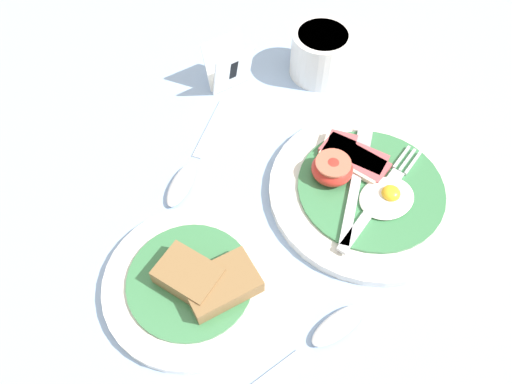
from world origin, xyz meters
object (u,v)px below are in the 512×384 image
bread_plate (194,282)px  teaspoon_near_cup (189,169)px  sugar_cup (321,53)px  teaspoon_by_saucer (318,340)px  breakfast_plate (366,187)px  number_card (229,67)px

bread_plate → teaspoon_near_cup: (0.08, 0.14, -0.01)m
sugar_cup → teaspoon_by_saucer: (-0.26, -0.33, -0.03)m
bread_plate → sugar_cup: size_ratio=2.23×
teaspoon_by_saucer → teaspoon_near_cup: (0.00, 0.27, 0.00)m
breakfast_plate → number_card: 0.26m
bread_plate → number_card: number_card is taller
bread_plate → teaspoon_by_saucer: 0.15m
teaspoon_near_cup → breakfast_plate: bearing=100.3°
sugar_cup → teaspoon_near_cup: size_ratio=0.53×
breakfast_plate → sugar_cup: size_ratio=2.90×
breakfast_plate → bread_plate: size_ratio=1.30×
breakfast_plate → teaspoon_by_saucer: (-0.17, -0.12, -0.01)m
bread_plate → teaspoon_by_saucer: bearing=-59.4°
breakfast_plate → sugar_cup: (0.09, 0.21, 0.03)m
breakfast_plate → number_card: size_ratio=3.47×
breakfast_plate → teaspoon_near_cup: 0.23m
sugar_cup → teaspoon_near_cup: (-0.26, -0.05, -0.03)m
number_card → teaspoon_near_cup: size_ratio=0.45×
teaspoon_near_cup → sugar_cup: bearing=154.3°
teaspoon_by_saucer → teaspoon_near_cup: size_ratio=1.17×
number_card → teaspoon_near_cup: (-0.13, -0.10, -0.03)m
teaspoon_near_cup → bread_plate: bearing=24.6°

